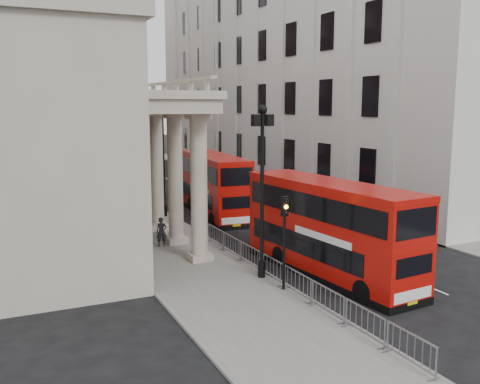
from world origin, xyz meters
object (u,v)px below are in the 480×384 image
Objects in this scene: monument_column at (87,66)px; lamp_post_south at (262,180)px; traffic_light at (285,225)px; bus_far at (214,184)px; bus_near at (329,227)px; pedestrian_c at (113,200)px; lamp_post_north at (117,140)px; pedestrian_b at (107,209)px; pedestrian_a at (162,232)px; lamp_post_mid at (163,153)px.

lamp_post_south is at bearing -94.29° from monument_column.
traffic_light is 0.39× the size of bus_far.
bus_near is 6.22× the size of pedestrian_c.
traffic_light is (0.10, -34.02, -1.80)m from lamp_post_north.
bus_far is (3.75, -16.68, -2.47)m from lamp_post_north.
traffic_light is 2.24× the size of pedestrian_b.
bus_far is at bearing 162.65° from pedestrian_b.
pedestrian_b is at bearing -98.62° from monument_column.
lamp_post_north reaches higher than bus_far.
bus_far is at bearing 64.44° from pedestrian_a.
bus_far is at bearing 76.26° from lamp_post_south.
bus_far is (3.75, -0.68, -2.47)m from lamp_post_mid.
bus_near is at bearing -84.20° from lamp_post_north.
bus_near is 6.39× the size of pedestrian_a.
lamp_post_north is 33.07m from bus_near.
bus_far is (0.42, 16.13, -0.03)m from bus_near.
bus_near is (3.23, 1.20, -0.64)m from traffic_light.
monument_column reaches higher than lamp_post_mid.
pedestrian_c is at bearing -123.26° from pedestrian_b.
lamp_post_south and lamp_post_north have the same top height.
lamp_post_mid reaches higher than pedestrian_a.
bus_far reaches higher than pedestrian_a.
bus_far reaches higher than pedestrian_b.
pedestrian_a is at bearing -96.42° from lamp_post_north.
lamp_post_south is at bearing -90.00° from lamp_post_mid.
lamp_post_mid is at bearing 86.41° from pedestrian_a.
lamp_post_north is (0.00, 16.00, 0.00)m from lamp_post_mid.
pedestrian_b is at bearing 116.26° from pedestrian_a.
lamp_post_north is at bearing 90.64° from bus_near.
bus_far is 5.74× the size of pedestrian_b.
lamp_post_south is at bearing -89.18° from pedestrian_c.
pedestrian_a is at bearing -124.65° from bus_far.
traffic_light reaches higher than pedestrian_a.
traffic_light is 21.84m from pedestrian_c.
bus_far is at bearing -92.25° from monument_column.
bus_far is at bearing 83.37° from bus_near.
monument_column reaches higher than bus_near.
pedestrian_a is at bearing -108.11° from lamp_post_mid.
pedestrian_c is at bearing -104.14° from lamp_post_north.
bus_near is 16.14m from bus_far.
bus_near is 1.01× the size of bus_far.
monument_column reaches higher than pedestrian_b.
lamp_post_north is 4.78× the size of pedestrian_a.
bus_near is (3.33, -32.81, -2.45)m from lamp_post_north.
lamp_post_mid is at bearing -56.15° from pedestrian_c.
lamp_post_south is 8.99m from pedestrian_a.
pedestrian_c is (-3.26, 21.49, -2.09)m from traffic_light.
monument_column reaches higher than traffic_light.
monument_column is 6.51× the size of lamp_post_mid.
lamp_post_south is at bearing 92.84° from traffic_light.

